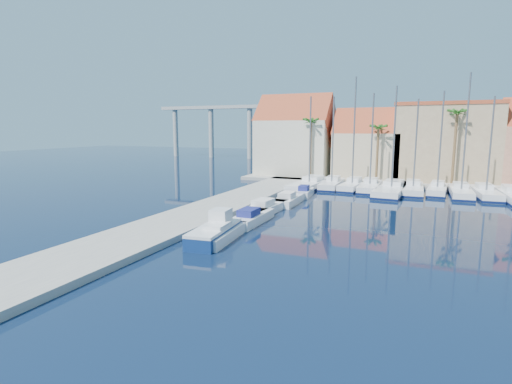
# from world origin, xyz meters

# --- Properties ---
(ground) EXTENTS (260.00, 260.00, 0.00)m
(ground) POSITION_xyz_m (0.00, 0.00, 0.00)
(ground) COLOR black
(ground) RESTS_ON ground
(quay_west) EXTENTS (6.00, 77.00, 0.50)m
(quay_west) POSITION_xyz_m (-9.00, 13.50, 0.25)
(quay_west) COLOR gray
(quay_west) RESTS_ON ground
(shore_north) EXTENTS (54.00, 16.00, 0.50)m
(shore_north) POSITION_xyz_m (10.00, 48.00, 0.25)
(shore_north) COLOR gray
(shore_north) RESTS_ON ground
(fishing_boat) EXTENTS (2.72, 6.43, 2.18)m
(fishing_boat) POSITION_xyz_m (-3.64, 7.23, 0.73)
(fishing_boat) COLOR navy
(fishing_boat) RESTS_ON ground
(motorboat_west_0) EXTENTS (2.53, 6.40, 1.40)m
(motorboat_west_0) POSITION_xyz_m (-3.35, 7.43, 0.51)
(motorboat_west_0) COLOR white
(motorboat_west_0) RESTS_ON ground
(motorboat_west_1) EXTENTS (1.99, 6.17, 1.40)m
(motorboat_west_1) POSITION_xyz_m (-3.40, 13.30, 0.51)
(motorboat_west_1) COLOR white
(motorboat_west_1) RESTS_ON ground
(motorboat_west_2) EXTENTS (2.58, 7.01, 1.40)m
(motorboat_west_2) POSITION_xyz_m (-3.93, 18.13, 0.51)
(motorboat_west_2) COLOR white
(motorboat_west_2) RESTS_ON ground
(motorboat_west_3) EXTENTS (2.23, 6.53, 1.40)m
(motorboat_west_3) POSITION_xyz_m (-3.23, 23.20, 0.51)
(motorboat_west_3) COLOR white
(motorboat_west_3) RESTS_ON ground
(motorboat_west_4) EXTENTS (2.12, 5.18, 1.40)m
(motorboat_west_4) POSITION_xyz_m (-3.02, 28.79, 0.51)
(motorboat_west_4) COLOR white
(motorboat_west_4) RESTS_ON ground
(sailboat_0) EXTENTS (3.96, 12.15, 12.51)m
(sailboat_0) POSITION_xyz_m (-4.08, 35.61, 0.56)
(sailboat_0) COLOR white
(sailboat_0) RESTS_ON ground
(sailboat_1) EXTENTS (2.65, 8.98, 12.48)m
(sailboat_1) POSITION_xyz_m (-1.33, 36.83, 0.60)
(sailboat_1) COLOR white
(sailboat_1) RESTS_ON ground
(sailboat_2) EXTENTS (2.89, 8.68, 14.94)m
(sailboat_2) POSITION_xyz_m (1.57, 36.64, 0.66)
(sailboat_2) COLOR white
(sailboat_2) RESTS_ON ground
(sailboat_3) EXTENTS (2.60, 9.29, 12.76)m
(sailboat_3) POSITION_xyz_m (3.87, 36.56, 0.60)
(sailboat_3) COLOR white
(sailboat_3) RESTS_ON ground
(sailboat_4) EXTENTS (4.04, 12.16, 13.42)m
(sailboat_4) POSITION_xyz_m (6.80, 35.12, 0.57)
(sailboat_4) COLOR white
(sailboat_4) RESTS_ON ground
(sailboat_5) EXTENTS (2.67, 9.36, 11.91)m
(sailboat_5) POSITION_xyz_m (9.25, 36.60, 0.59)
(sailboat_5) COLOR white
(sailboat_5) RESTS_ON ground
(sailboat_6) EXTENTS (2.69, 8.20, 12.81)m
(sailboat_6) POSITION_xyz_m (12.13, 36.97, 0.63)
(sailboat_6) COLOR white
(sailboat_6) RESTS_ON ground
(sailboat_7) EXTENTS (2.51, 9.11, 14.76)m
(sailboat_7) POSITION_xyz_m (14.74, 36.27, 0.64)
(sailboat_7) COLOR white
(sailboat_7) RESTS_ON ground
(sailboat_8) EXTENTS (3.10, 9.15, 11.99)m
(sailboat_8) POSITION_xyz_m (17.40, 36.45, 0.59)
(sailboat_8) COLOR white
(sailboat_8) RESTS_ON ground
(building_0) EXTENTS (12.30, 9.00, 13.50)m
(building_0) POSITION_xyz_m (-10.00, 47.00, 6.52)
(building_0) COLOR beige
(building_0) RESTS_ON shore_north
(building_1) EXTENTS (10.30, 8.00, 11.00)m
(building_1) POSITION_xyz_m (2.00, 47.00, 5.30)
(building_1) COLOR #C6B18B
(building_1) RESTS_ON shore_north
(building_2) EXTENTS (14.20, 10.20, 11.50)m
(building_2) POSITION_xyz_m (13.00, 48.00, 6.26)
(building_2) COLOR tan
(building_2) RESTS_ON shore_north
(palm_0) EXTENTS (2.60, 2.60, 10.15)m
(palm_0) POSITION_xyz_m (-6.00, 42.00, 9.08)
(palm_0) COLOR brown
(palm_0) RESTS_ON shore_north
(palm_1) EXTENTS (2.60, 2.60, 9.15)m
(palm_1) POSITION_xyz_m (4.00, 42.00, 8.14)
(palm_1) COLOR brown
(palm_1) RESTS_ON shore_north
(palm_2) EXTENTS (2.60, 2.60, 11.15)m
(palm_2) POSITION_xyz_m (14.00, 42.00, 10.02)
(palm_2) COLOR brown
(palm_2) RESTS_ON shore_north
(viaduct) EXTENTS (48.00, 2.20, 14.45)m
(viaduct) POSITION_xyz_m (-39.07, 82.00, 10.25)
(viaduct) COLOR #9E9E99
(viaduct) RESTS_ON ground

